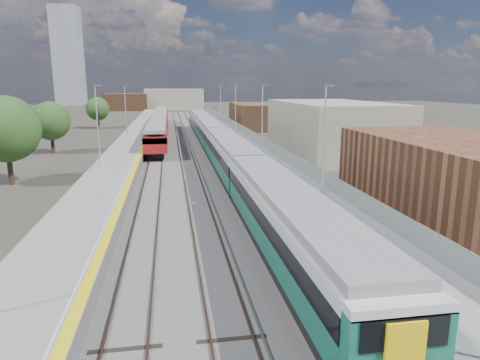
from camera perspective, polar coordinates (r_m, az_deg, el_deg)
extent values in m
plane|color=#47443A|center=(56.67, -5.36, 3.94)|extent=(320.00, 320.00, 0.00)
cube|color=#565451|center=(59.03, -7.72, 4.26)|extent=(10.50, 155.00, 0.06)
cube|color=#4C3323|center=(61.65, -4.97, 4.75)|extent=(0.07, 160.00, 0.14)
cube|color=#4C3323|center=(61.77, -3.63, 4.79)|extent=(0.07, 160.00, 0.14)
cube|color=#4C3323|center=(61.48, -8.23, 4.65)|extent=(0.07, 160.00, 0.14)
cube|color=#4C3323|center=(61.53, -6.89, 4.69)|extent=(0.07, 160.00, 0.14)
cube|color=#4C3323|center=(61.52, -11.50, 4.53)|extent=(0.07, 160.00, 0.14)
cube|color=#4C3323|center=(61.48, -10.15, 4.58)|extent=(0.07, 160.00, 0.14)
cube|color=gray|center=(61.62, -5.27, 4.73)|extent=(0.08, 160.00, 0.10)
cube|color=gray|center=(61.54, -6.58, 4.69)|extent=(0.08, 160.00, 0.10)
cube|color=slate|center=(59.64, -0.48, 4.91)|extent=(4.70, 155.00, 1.00)
cube|color=gray|center=(59.57, -0.49, 5.39)|extent=(4.70, 155.00, 0.03)
cube|color=yellow|center=(59.29, -2.50, 5.37)|extent=(0.40, 155.00, 0.01)
cube|color=gray|center=(59.87, 1.61, 6.00)|extent=(0.06, 155.00, 1.20)
cylinder|color=#9EA0A3|center=(30.01, 11.12, 5.28)|extent=(0.12, 0.12, 7.50)
cube|color=#4C4C4F|center=(29.87, 11.88, 12.23)|extent=(0.70, 0.18, 0.14)
cylinder|color=#9EA0A3|center=(49.16, 2.98, 8.26)|extent=(0.12, 0.12, 7.50)
cube|color=#4C4C4F|center=(49.08, 3.32, 12.51)|extent=(0.70, 0.18, 0.14)
cylinder|color=#9EA0A3|center=(68.80, -0.60, 9.51)|extent=(0.12, 0.12, 7.50)
cube|color=#4C4C4F|center=(68.74, -0.39, 12.55)|extent=(0.70, 0.18, 0.14)
cylinder|color=#9EA0A3|center=(88.60, -2.59, 10.19)|extent=(0.12, 0.12, 7.50)
cube|color=#4C4C4F|center=(88.55, -2.45, 12.55)|extent=(0.70, 0.18, 0.14)
cube|color=slate|center=(59.18, -14.34, 4.46)|extent=(4.30, 155.00, 1.00)
cube|color=gray|center=(59.11, -14.37, 4.95)|extent=(4.30, 155.00, 0.03)
cube|color=yellow|center=(58.97, -12.53, 5.04)|extent=(0.45, 155.00, 0.01)
cube|color=silver|center=(58.99, -12.87, 5.03)|extent=(0.08, 155.00, 0.01)
cylinder|color=#9EA0A3|center=(40.58, -18.45, 6.72)|extent=(0.12, 0.12, 7.50)
cube|color=#4C4C4F|center=(40.37, -18.46, 11.89)|extent=(0.70, 0.18, 0.14)
cylinder|color=#9EA0A3|center=(66.32, -15.01, 8.97)|extent=(0.12, 0.12, 7.50)
cube|color=#4C4C4F|center=(66.19, -14.97, 12.14)|extent=(0.70, 0.18, 0.14)
cube|color=brown|center=(30.38, 26.83, 0.08)|extent=(9.00, 16.00, 5.20)
cube|color=#A99D87|center=(54.88, 11.99, 6.81)|extent=(11.00, 22.00, 6.40)
cube|color=brown|center=(85.79, 2.04, 8.53)|extent=(8.00, 18.00, 4.80)
cube|color=#A99D87|center=(155.99, -8.79, 10.62)|extent=(20.00, 14.00, 7.00)
cube|color=brown|center=(151.67, -14.90, 10.04)|extent=(14.00, 12.00, 5.60)
cube|color=gray|center=(200.52, -21.93, 15.02)|extent=(11.00, 11.00, 40.00)
cube|color=black|center=(20.67, 6.34, -9.07)|extent=(2.68, 19.23, 0.45)
cube|color=#105641|center=(20.39, 6.40, -7.01)|extent=(2.78, 19.23, 1.12)
cube|color=black|center=(20.11, 6.46, -4.63)|extent=(2.84, 19.23, 0.77)
cube|color=silver|center=(19.94, 6.50, -2.95)|extent=(2.78, 19.23, 0.47)
cube|color=gray|center=(19.83, 6.53, -1.80)|extent=(2.47, 19.23, 0.39)
cube|color=black|center=(39.31, -1.36, 1.44)|extent=(2.68, 19.23, 0.45)
cube|color=#105641|center=(39.16, -1.37, 2.57)|extent=(2.78, 19.23, 1.12)
cube|color=black|center=(39.02, -1.38, 3.85)|extent=(2.84, 19.23, 0.77)
cube|color=silver|center=(38.93, -1.38, 4.74)|extent=(2.78, 19.23, 0.47)
cube|color=gray|center=(38.88, -1.39, 5.35)|extent=(2.47, 19.23, 0.39)
cube|color=black|center=(58.67, -4.05, 5.12)|extent=(2.68, 19.23, 0.45)
cube|color=#105641|center=(58.57, -4.06, 5.88)|extent=(2.78, 19.23, 1.12)
cube|color=black|center=(58.47, -4.08, 6.75)|extent=(2.84, 19.23, 0.77)
cube|color=silver|center=(58.42, -4.08, 7.34)|extent=(2.78, 19.23, 0.47)
cube|color=gray|center=(58.38, -4.09, 7.75)|extent=(2.47, 19.23, 0.39)
cube|color=black|center=(78.21, -5.41, 6.96)|extent=(2.68, 19.23, 0.45)
cube|color=#105641|center=(78.14, -5.42, 7.54)|extent=(2.78, 19.23, 1.12)
cube|color=black|center=(78.07, -5.43, 8.19)|extent=(2.84, 19.23, 0.77)
cube|color=silver|center=(78.02, -5.44, 8.63)|extent=(2.78, 19.23, 0.47)
cube|color=gray|center=(78.00, -5.45, 8.94)|extent=(2.47, 19.23, 0.39)
cube|color=#105641|center=(11.94, 20.11, -20.38)|extent=(2.76, 0.59, 2.07)
cube|color=black|center=(11.42, 21.13, -18.63)|extent=(2.27, 0.06, 0.79)
cube|color=black|center=(57.03, -10.94, 4.28)|extent=(1.81, 15.38, 0.63)
cube|color=maroon|center=(56.84, -11.00, 5.78)|extent=(2.67, 18.09, 1.90)
cube|color=black|center=(56.78, -11.02, 6.26)|extent=(2.72, 18.09, 0.67)
cube|color=gray|center=(56.69, -11.06, 7.21)|extent=(2.38, 18.09, 0.38)
cube|color=black|center=(75.47, -10.60, 6.28)|extent=(1.81, 15.38, 0.63)
cube|color=maroon|center=(75.33, -10.65, 7.42)|extent=(2.67, 18.09, 1.90)
cube|color=black|center=(75.29, -10.66, 7.78)|extent=(2.72, 18.09, 0.67)
cube|color=gray|center=(75.22, -10.69, 8.50)|extent=(2.38, 18.09, 0.38)
cube|color=black|center=(93.97, -10.39, 7.49)|extent=(1.81, 15.38, 0.63)
cube|color=maroon|center=(93.86, -10.43, 8.41)|extent=(2.67, 18.09, 1.90)
cube|color=black|center=(93.83, -10.44, 8.70)|extent=(2.72, 18.09, 0.67)
cube|color=gray|center=(93.77, -10.46, 9.28)|extent=(2.38, 18.09, 0.38)
cylinder|color=#382619|center=(41.77, -28.29, 1.24)|extent=(0.44, 0.44, 2.67)
sphere|color=#25481B|center=(41.32, -28.79, 5.98)|extent=(5.64, 5.64, 5.64)
cylinder|color=#382619|center=(58.79, -23.70, 4.36)|extent=(0.44, 0.44, 2.26)
sphere|color=#25481B|center=(58.49, -23.96, 7.22)|extent=(4.78, 4.78, 4.78)
cylinder|color=#382619|center=(89.59, -18.34, 7.22)|extent=(0.44, 0.44, 2.13)
sphere|color=#25481B|center=(89.40, -18.47, 9.00)|extent=(4.50, 4.50, 4.50)
cylinder|color=#382619|center=(81.80, 10.63, 7.09)|extent=(0.44, 0.44, 1.85)
sphere|color=#25481B|center=(81.61, 10.70, 8.77)|extent=(3.90, 3.90, 3.90)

